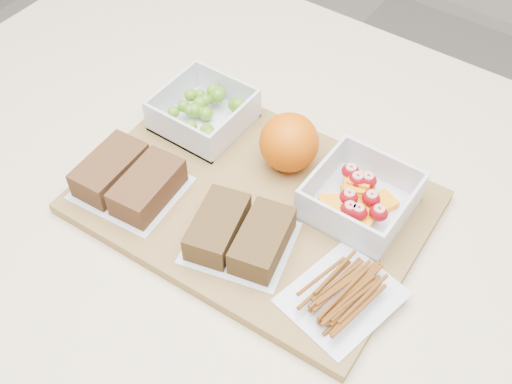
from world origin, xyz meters
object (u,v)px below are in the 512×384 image
cutting_board (253,202)px  pretzel_bag (343,291)px  fruit_container (360,199)px  sandwich_bag_left (129,179)px  orange (289,142)px  sandwich_bag_center (240,234)px  grape_container (205,112)px

cutting_board → pretzel_bag: pretzel_bag is taller
cutting_board → pretzel_bag: (0.17, -0.06, 0.02)m
fruit_container → sandwich_bag_left: (-0.25, -0.14, -0.00)m
cutting_board → fruit_container: fruit_container is taller
orange → pretzel_bag: size_ratio=0.55×
fruit_container → sandwich_bag_center: size_ratio=0.81×
grape_container → pretzel_bag: 0.33m
fruit_container → sandwich_bag_left: size_ratio=0.86×
grape_container → sandwich_bag_left: (-0.00, -0.15, -0.00)m
cutting_board → orange: size_ratio=5.40×
cutting_board → pretzel_bag: size_ratio=2.95×
orange → sandwich_bag_center: 0.15m
cutting_board → grape_container: grape_container is taller
grape_container → sandwich_bag_left: size_ratio=0.84×
cutting_board → grape_container: 0.16m
sandwich_bag_left → sandwich_bag_center: 0.17m
orange → sandwich_bag_left: orange is taller
orange → pretzel_bag: bearing=-40.2°
grape_container → pretzel_bag: (0.30, -0.14, -0.01)m
sandwich_bag_left → pretzel_bag: sandwich_bag_left is taller
fruit_container → pretzel_bag: 0.13m
orange → cutting_board: bearing=-92.1°
orange → sandwich_bag_center: (0.03, -0.14, -0.02)m
grape_container → sandwich_bag_center: size_ratio=0.79×
grape_container → fruit_container: bearing=-3.1°
cutting_board → sandwich_bag_center: sandwich_bag_center is taller
grape_container → sandwich_bag_left: 0.15m
cutting_board → orange: bearing=85.8°
grape_container → orange: bearing=0.4°
cutting_board → fruit_container: bearing=25.6°
orange → grape_container: bearing=-179.6°
orange → pretzel_bag: orange is taller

